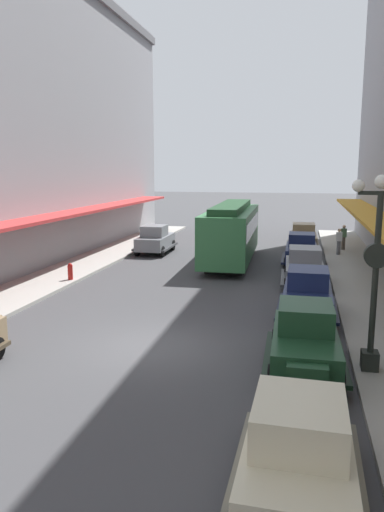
{
  "coord_description": "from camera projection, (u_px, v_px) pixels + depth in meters",
  "views": [
    {
      "loc": [
        4.46,
        -13.8,
        5.45
      ],
      "look_at": [
        0.0,
        6.0,
        1.8
      ],
      "focal_mm": 34.1,
      "sensor_mm": 36.0,
      "label": 1
    }
  ],
  "objects": [
    {
      "name": "parked_car_6",
      "position": [
        307.0,
        294.0,
        17.76
      ],
      "size": [
        2.19,
        4.28,
        1.84
      ],
      "color": "#19234C",
      "rests_on": "ground"
    },
    {
      "name": "ground_plane",
      "position": [
        150.0,
        346.0,
        15.18
      ],
      "size": [
        200.0,
        200.0,
        0.0
      ],
      "primitive_type": "plane",
      "color": "#424244"
    },
    {
      "name": "parked_car_7",
      "position": [
        305.0,
        338.0,
        13.12
      ],
      "size": [
        2.21,
        4.28,
        1.84
      ],
      "color": "#193D23",
      "rests_on": "ground"
    },
    {
      "name": "lamp_post_with_clock",
      "position": [
        376.0,
        266.0,
        12.54
      ],
      "size": [
        1.42,
        0.44,
        5.16
      ],
      "color": "black",
      "rests_on": "sidewalk_right"
    },
    {
      "name": "parked_car_0",
      "position": [
        155.0,
        239.0,
        31.72
      ],
      "size": [
        2.19,
        4.28,
        1.84
      ],
      "color": "slate",
      "rests_on": "ground"
    },
    {
      "name": "parked_car_1",
      "position": [
        298.0,
        445.0,
        8.03
      ],
      "size": [
        2.21,
        4.29,
        1.84
      ],
      "color": "beige",
      "rests_on": "ground"
    },
    {
      "name": "pedestrian_4",
      "position": [
        344.0,
        237.0,
        32.15
      ],
      "size": [
        0.36,
        0.24,
        1.64
      ],
      "color": "#4C4238",
      "rests_on": "sidewalk_right"
    },
    {
      "name": "pedestrian_1",
      "position": [
        339.0,
        241.0,
        30.34
      ],
      "size": [
        0.36,
        0.24,
        1.64
      ],
      "color": "slate",
      "rests_on": "sidewalk_right"
    },
    {
      "name": "parked_car_4",
      "position": [
        303.0,
        237.0,
        32.5
      ],
      "size": [
        2.19,
        4.28,
        1.84
      ],
      "color": "#997F5B",
      "rests_on": "ground"
    },
    {
      "name": "fire_hydrant",
      "position": [
        70.0,
        271.0,
        23.5
      ],
      "size": [
        0.24,
        0.24,
        0.82
      ],
      "color": "#B21E19",
      "rests_on": "sidewalk_left"
    },
    {
      "name": "parked_car_2",
      "position": [
        305.0,
        267.0,
        22.57
      ],
      "size": [
        2.25,
        4.3,
        1.84
      ],
      "color": "slate",
      "rests_on": "ground"
    },
    {
      "name": "streetcar",
      "position": [
        231.0,
        230.0,
        28.34
      ],
      "size": [
        2.75,
        9.66,
        3.46
      ],
      "color": "#33723F",
      "rests_on": "ground"
    },
    {
      "name": "parked_car_3",
      "position": [
        301.0,
        249.0,
        27.55
      ],
      "size": [
        2.16,
        4.27,
        1.84
      ],
      "color": "#19234C",
      "rests_on": "ground"
    }
  ]
}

